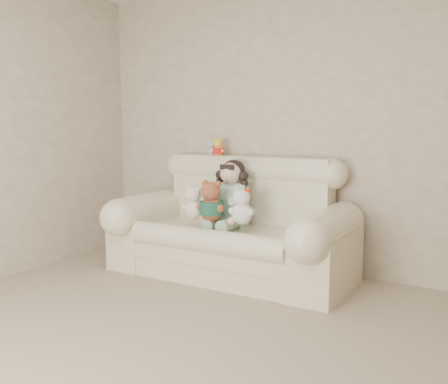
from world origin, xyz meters
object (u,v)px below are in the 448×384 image
Objects in this scene: sofa at (230,217)px; seated_child at (231,193)px; white_cat at (242,203)px; cream_teddy at (194,199)px; brown_teddy at (211,197)px.

sofa is 3.48× the size of seated_child.
white_cat is at bearing -51.72° from seated_child.
seated_child reaches higher than cream_teddy.
brown_teddy is at bearing 10.01° from cream_teddy.
cream_teddy is at bearing -152.25° from sofa.
sofa is 0.35m from cream_teddy.
sofa reaches higher than seated_child.
brown_teddy is at bearing -116.52° from sofa.
brown_teddy is 0.28m from white_cat.
cream_teddy is (-0.47, -0.02, -0.01)m from white_cat.
seated_child is 0.31m from white_cat.
white_cat is (0.22, -0.21, -0.04)m from seated_child.
seated_child is at bearing 111.93° from sofa.
white_cat is (0.19, -0.13, 0.16)m from sofa.
sofa reaches higher than cream_teddy.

